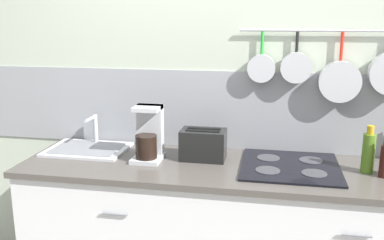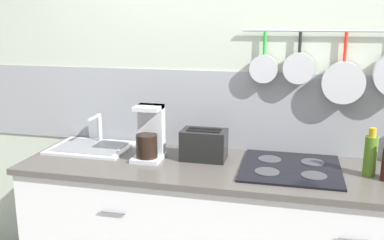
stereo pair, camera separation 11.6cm
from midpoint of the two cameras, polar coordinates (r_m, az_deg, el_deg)
name	(u,v)px [view 2 (the right image)]	position (r m, az deg, el deg)	size (l,w,h in m)	color
wall_back	(246,92)	(2.68, 8.47, 3.75)	(7.20, 0.15, 2.60)	#B2BCA8
countertop	(236,170)	(2.42, 7.23, -6.68)	(2.46, 0.66, 0.03)	#4C4742
sink_basin	(91,146)	(2.79, -12.12, -3.43)	(0.49, 0.37, 0.20)	#B7BABF
coffee_maker	(150,137)	(2.51, -4.37, -2.24)	(0.17, 0.20, 0.32)	#B7BABF
toaster	(204,145)	(2.51, 2.93, -3.31)	(0.28, 0.17, 0.18)	black
cooktop	(291,168)	(2.44, 14.34, -6.22)	(0.54, 0.54, 0.01)	black
bottle_vinegar	(370,155)	(2.45, 23.96, -4.27)	(0.07, 0.07, 0.26)	#4C721E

